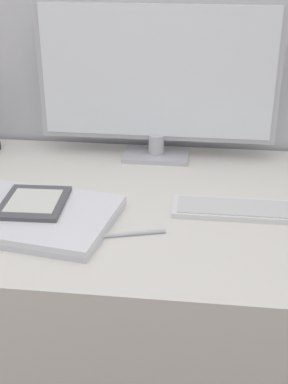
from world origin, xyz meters
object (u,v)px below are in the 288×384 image
object	(u,v)px
laptop	(36,216)
pen	(130,234)
keyboard	(248,210)
ereader	(34,202)
monitor	(157,77)

from	to	relation	value
laptop	pen	distance (m)	0.21
keyboard	ereader	bearing A→B (deg)	-171.97
pen	laptop	bearing A→B (deg)	170.45
keyboard	ereader	size ratio (longest dim) A/B	2.05
monitor	keyboard	bearing A→B (deg)	-52.21
laptop	pen	bearing A→B (deg)	-9.55
keyboard	laptop	world-z (taller)	laptop
monitor	ereader	size ratio (longest dim) A/B	3.85
ereader	monitor	bearing A→B (deg)	57.81
keyboard	pen	xyz separation A→B (m)	(-0.24, -0.13, -0.00)
monitor	pen	bearing A→B (deg)	-91.49
ereader	pen	world-z (taller)	ereader
ereader	pen	distance (m)	0.23
laptop	ereader	xyz separation A→B (m)	(-0.01, 0.03, 0.02)
monitor	keyboard	xyz separation A→B (m)	(0.23, -0.30, -0.21)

